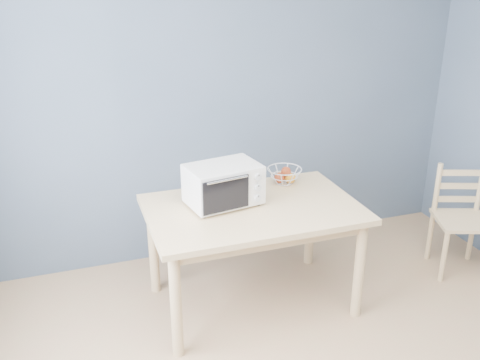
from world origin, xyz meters
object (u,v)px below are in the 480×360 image
object	(u,v)px
toaster_oven	(221,185)
dining_table	(253,220)
fruit_basket	(284,175)
dining_chair	(460,221)

from	to	relation	value
toaster_oven	dining_table	bearing A→B (deg)	-35.67
toaster_oven	fruit_basket	size ratio (longest dim) A/B	1.77
dining_table	dining_chair	distance (m)	1.70
fruit_basket	dining_chair	world-z (taller)	fruit_basket
toaster_oven	fruit_basket	bearing A→B (deg)	11.49
dining_chair	toaster_oven	bearing A→B (deg)	-165.06
toaster_oven	fruit_basket	world-z (taller)	toaster_oven
toaster_oven	dining_chair	distance (m)	1.94
fruit_basket	dining_table	bearing A→B (deg)	-139.35
dining_table	fruit_basket	world-z (taller)	fruit_basket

